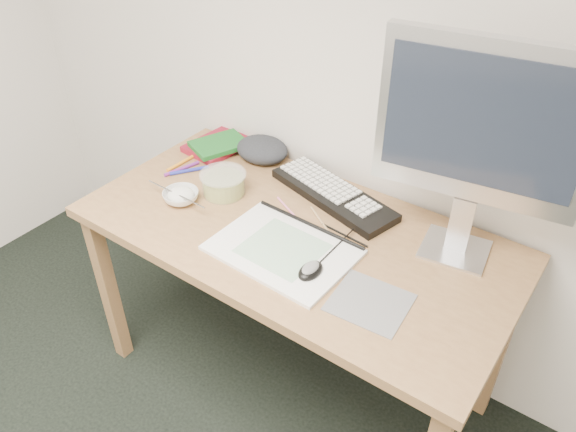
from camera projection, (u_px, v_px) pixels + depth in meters
name	position (u px, v px, depth m)	size (l,w,h in m)	color
desk	(294.00, 250.00, 1.84)	(1.40, 0.70, 0.75)	#A47A4B
mousepad	(370.00, 302.00, 1.53)	(0.21, 0.19, 0.00)	slate
sketchpad	(283.00, 250.00, 1.70)	(0.42, 0.30, 0.01)	white
keyboard	(333.00, 195.00, 1.92)	(0.48, 0.15, 0.03)	black
monitor	(482.00, 130.00, 1.46)	(0.56, 0.20, 0.65)	silver
mouse	(311.00, 268.00, 1.60)	(0.06, 0.09, 0.03)	black
rice_bowl	(181.00, 197.00, 1.91)	(0.12, 0.12, 0.04)	silver
chopsticks	(176.00, 194.00, 1.88)	(0.02, 0.02, 0.25)	#AFAFB1
fruit_tub	(223.00, 183.00, 1.93)	(0.16, 0.16, 0.08)	#DBE250
book_red	(218.00, 145.00, 2.20)	(0.18, 0.23, 0.02)	maroon
book_green	(219.00, 144.00, 2.17)	(0.15, 0.20, 0.02)	#196523
cloth_lump	(262.00, 150.00, 2.13)	(0.17, 0.14, 0.07)	#282B31
pencil_pink	(290.00, 210.00, 1.87)	(0.01, 0.01, 0.17)	pink
pencil_tan	(322.00, 223.00, 1.81)	(0.01, 0.01, 0.18)	tan
pencil_black	(345.00, 235.00, 1.76)	(0.01, 0.01, 0.18)	black
marker_blue	(189.00, 170.00, 2.06)	(0.01, 0.01, 0.14)	#1F29AC
marker_orange	(181.00, 163.00, 2.11)	(0.01, 0.01, 0.14)	orange
marker_purple	(182.00, 169.00, 2.07)	(0.01, 0.01, 0.14)	#76268C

